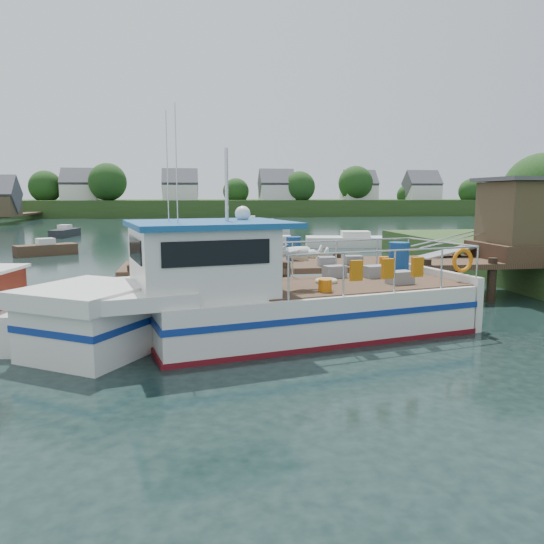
{
  "coord_description": "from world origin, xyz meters",
  "views": [
    {
      "loc": [
        -3.68,
        -18.56,
        3.82
      ],
      "look_at": [
        -1.0,
        -1.5,
        1.3
      ],
      "focal_mm": 35.0,
      "sensor_mm": 36.0,
      "label": 1
    }
  ],
  "objects": [
    {
      "name": "moored_e",
      "position": [
        -14.93,
        32.49,
        0.41
      ],
      "size": [
        2.11,
        4.2,
        1.11
      ],
      "rotation": [
        0.0,
        0.0,
        -0.02
      ],
      "color": "black",
      "rests_on": "ground"
    },
    {
      "name": "moored_b",
      "position": [
        2.2,
        23.18,
        0.35
      ],
      "size": [
        4.52,
        2.34,
        0.95
      ],
      "rotation": [
        0.0,
        0.0,
        0.4
      ],
      "color": "silver",
      "rests_on": "ground"
    },
    {
      "name": "moored_c",
      "position": [
        8.54,
        19.29,
        0.43
      ],
      "size": [
        7.62,
        3.79,
        1.15
      ],
      "rotation": [
        0.0,
        0.0,
        -0.36
      ],
      "color": "silver",
      "rests_on": "ground"
    },
    {
      "name": "moored_far",
      "position": [
        3.87,
        49.52,
        0.42
      ],
      "size": [
        6.83,
        2.86,
        1.13
      ],
      "rotation": [
        0.0,
        0.0,
        0.17
      ],
      "color": "silver",
      "rests_on": "ground"
    },
    {
      "name": "ground_plane",
      "position": [
        0.0,
        0.0,
        0.0
      ],
      "size": [
        160.0,
        160.0,
        0.0
      ],
      "primitive_type": "plane",
      "color": "black"
    },
    {
      "name": "dock",
      "position": [
        6.51,
        0.01,
        2.24
      ],
      "size": [
        16.6,
        3.0,
        4.78
      ],
      "color": "#453021",
      "rests_on": "ground"
    },
    {
      "name": "lobster_boat",
      "position": [
        -1.9,
        -4.84,
        1.07
      ],
      "size": [
        12.36,
        5.76,
        5.92
      ],
      "rotation": [
        0.0,
        0.0,
        0.22
      ],
      "color": "silver",
      "rests_on": "ground"
    },
    {
      "name": "moored_rowboat",
      "position": [
        -12.74,
        16.99,
        0.4
      ],
      "size": [
        3.84,
        2.9,
        1.08
      ],
      "rotation": [
        0.0,
        0.0,
        -0.01
      ],
      "color": "#453021",
      "rests_on": "ground"
    },
    {
      "name": "far_shore",
      "position": [
        0.01,
        82.37,
        2.1
      ],
      "size": [
        140.0,
        42.55,
        9.22
      ],
      "color": "#2B461D",
      "rests_on": "ground"
    },
    {
      "name": "moored_d",
      "position": [
        3.12,
        33.42,
        0.4
      ],
      "size": [
        5.72,
        6.14,
        1.07
      ],
      "rotation": [
        0.0,
        0.0,
        0.19
      ],
      "color": "silver",
      "rests_on": "ground"
    }
  ]
}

